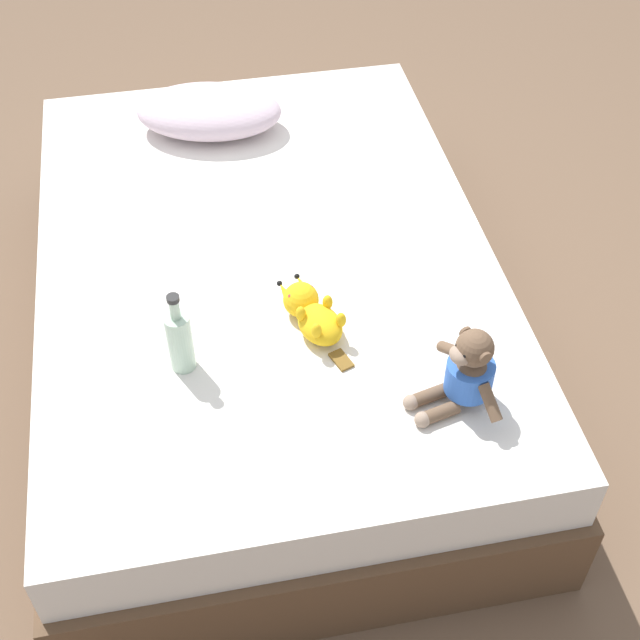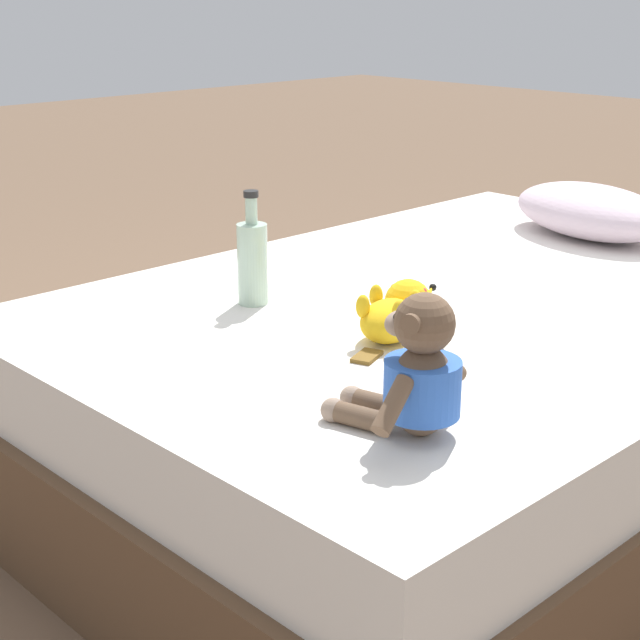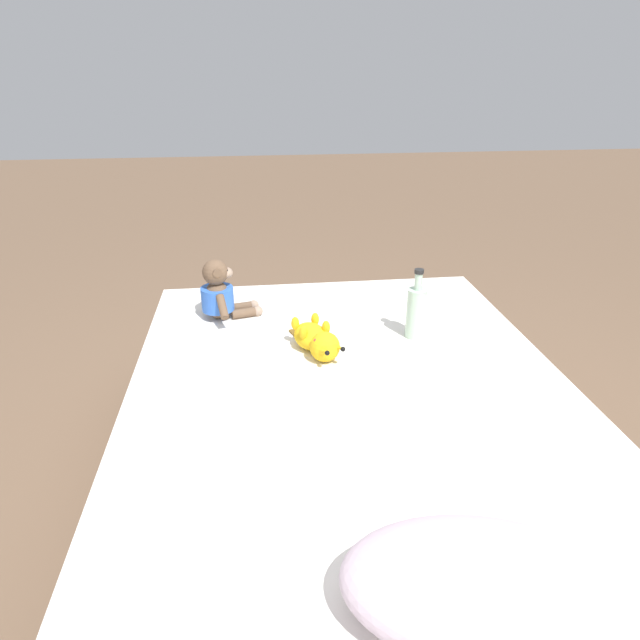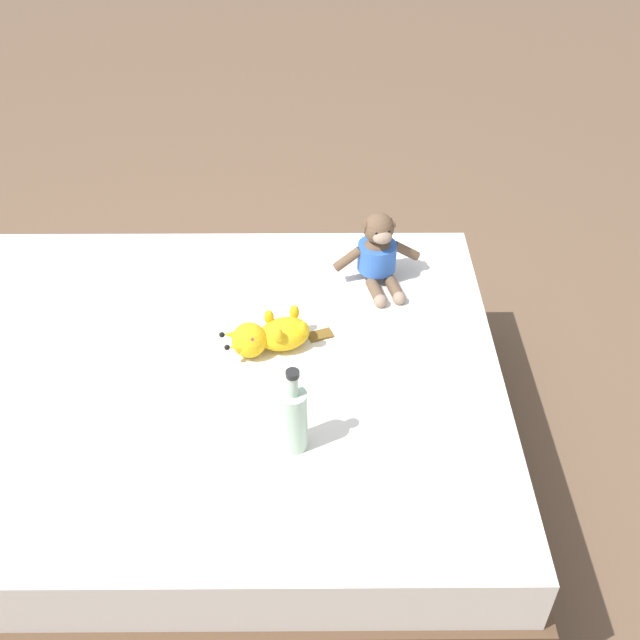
{
  "view_description": "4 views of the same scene",
  "coord_description": "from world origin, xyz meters",
  "px_view_note": "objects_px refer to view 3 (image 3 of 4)",
  "views": [
    {
      "loc": [
        -0.22,
        -1.99,
        2.24
      ],
      "look_at": [
        0.1,
        -0.37,
        0.53
      ],
      "focal_mm": 49.58,
      "sensor_mm": 36.0,
      "label": 1
    },
    {
      "loc": [
        1.33,
        -1.75,
        1.15
      ],
      "look_at": [
        0.05,
        -0.52,
        0.54
      ],
      "focal_mm": 55.2,
      "sensor_mm": 36.0,
      "label": 2
    },
    {
      "loc": [
        0.27,
        1.29,
        1.36
      ],
      "look_at": [
        0.05,
        -0.46,
        0.53
      ],
      "focal_mm": 30.75,
      "sensor_mm": 36.0,
      "label": 3
    },
    {
      "loc": [
        -1.53,
        -0.47,
        1.94
      ],
      "look_at": [
        0.07,
        -0.48,
        0.59
      ],
      "focal_mm": 42.62,
      "sensor_mm": 36.0,
      "label": 4
    }
  ],
  "objects_px": {
    "bed": "(356,472)",
    "glass_bottle": "(416,311)",
    "plush_monkey": "(220,294)",
    "pillow": "(485,588)",
    "plush_yellow_creature": "(317,340)"
  },
  "relations": [
    {
      "from": "bed",
      "to": "glass_bottle",
      "type": "bearing_deg",
      "value": -124.18
    },
    {
      "from": "bed",
      "to": "plush_monkey",
      "type": "relative_size",
      "value": 7.07
    },
    {
      "from": "plush_monkey",
      "to": "glass_bottle",
      "type": "height_order",
      "value": "glass_bottle"
    },
    {
      "from": "plush_monkey",
      "to": "pillow",
      "type": "bearing_deg",
      "value": 110.68
    },
    {
      "from": "plush_yellow_creature",
      "to": "glass_bottle",
      "type": "relative_size",
      "value": 1.27
    },
    {
      "from": "plush_monkey",
      "to": "plush_yellow_creature",
      "type": "distance_m",
      "value": 0.47
    },
    {
      "from": "bed",
      "to": "plush_yellow_creature",
      "type": "bearing_deg",
      "value": -76.25
    },
    {
      "from": "bed",
      "to": "glass_bottle",
      "type": "xyz_separation_m",
      "value": [
        -0.28,
        -0.41,
        0.34
      ]
    },
    {
      "from": "pillow",
      "to": "plush_yellow_creature",
      "type": "bearing_deg",
      "value": -80.25
    },
    {
      "from": "bed",
      "to": "plush_monkey",
      "type": "xyz_separation_m",
      "value": [
        0.41,
        -0.66,
        0.34
      ]
    },
    {
      "from": "plush_monkey",
      "to": "plush_yellow_creature",
      "type": "xyz_separation_m",
      "value": [
        -0.33,
        0.33,
        -0.05
      ]
    },
    {
      "from": "pillow",
      "to": "bed",
      "type": "bearing_deg",
      "value": -82.27
    },
    {
      "from": "bed",
      "to": "pillow",
      "type": "relative_size",
      "value": 3.63
    },
    {
      "from": "plush_yellow_creature",
      "to": "glass_bottle",
      "type": "bearing_deg",
      "value": -167.79
    },
    {
      "from": "plush_monkey",
      "to": "glass_bottle",
      "type": "distance_m",
      "value": 0.73
    }
  ]
}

